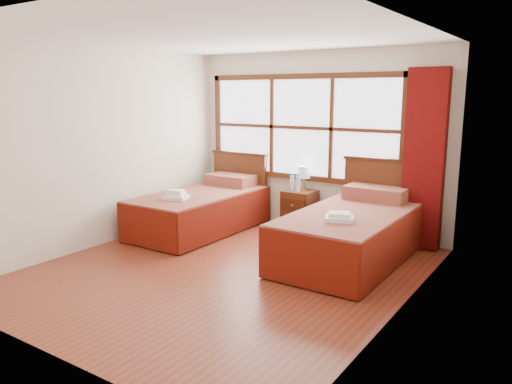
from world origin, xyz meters
The scene contains 15 objects.
floor centered at (0.00, 0.00, 0.00)m, with size 4.50×4.50×0.00m, color brown.
ceiling centered at (0.00, 0.00, 2.60)m, with size 4.50×4.50×0.00m, color white.
wall_back centered at (0.00, 2.25, 1.30)m, with size 4.00×4.00×0.00m, color silver.
wall_left centered at (-2.00, 0.00, 1.30)m, with size 4.50×4.50×0.00m, color silver.
wall_right centered at (2.00, 0.00, 1.30)m, with size 4.50×4.50×0.00m, color silver.
window centered at (-0.25, 2.21, 1.50)m, with size 3.16×0.06×1.56m.
curtain centered at (1.60, 2.11, 1.17)m, with size 0.50×0.16×2.30m, color #610A09.
bed_left centered at (-1.32, 1.20, 0.33)m, with size 1.10×2.14×1.07m.
bed_right centered at (1.05, 1.20, 0.35)m, with size 1.17×2.27×1.14m.
nightstand centered at (-0.13, 1.99, 0.30)m, with size 0.45×0.44×0.60m.
towels_left centered at (-1.31, 0.62, 0.62)m, with size 0.38×0.36×0.13m.
towels_right centered at (1.10, 0.65, 0.65)m, with size 0.39×0.37×0.09m.
lamp centered at (-0.13, 2.13, 0.84)m, with size 0.18×0.18×0.35m.
bottle_near centered at (-0.26, 1.99, 0.70)m, with size 0.06×0.06×0.24m.
bottle_far centered at (-0.13, 1.92, 0.71)m, with size 0.07×0.07×0.26m.
Camera 1 is at (3.32, -4.33, 2.00)m, focal length 35.00 mm.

